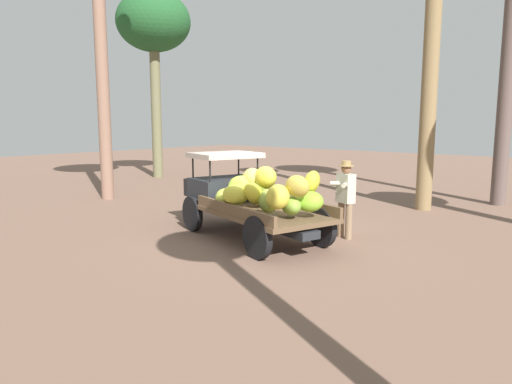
% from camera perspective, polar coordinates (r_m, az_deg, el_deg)
% --- Properties ---
extents(ground_plane, '(60.00, 60.00, 0.00)m').
position_cam_1_polar(ground_plane, '(10.81, 0.37, -5.38)').
color(ground_plane, brown).
extents(truck, '(4.66, 2.73, 1.86)m').
position_cam_1_polar(truck, '(10.61, -1.16, -0.36)').
color(truck, '#24272C').
rests_on(truck, ground).
extents(farmer, '(0.55, 0.51, 1.74)m').
position_cam_1_polar(farmer, '(10.64, 10.76, -0.31)').
color(farmer, '#8E7153').
rests_on(farmer, ground).
extents(loose_banana_bunch, '(0.71, 0.58, 0.31)m').
position_cam_1_polar(loose_banana_bunch, '(11.79, 8.46, -3.53)').
color(loose_banana_bunch, '#BECA3C').
rests_on(loose_banana_bunch, ground).
extents(forest_tree_2, '(3.32, 3.32, 8.37)m').
position_cam_1_polar(forest_tree_2, '(22.89, -12.30, 19.11)').
color(forest_tree_2, '#6C6948').
rests_on(forest_tree_2, ground).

